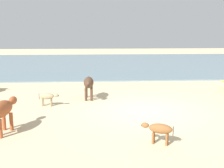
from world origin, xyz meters
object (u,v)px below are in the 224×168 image
cow_adult_rust (2,110)px  cow_second_adult_dark (89,84)px  calf_near_brown (159,129)px  calf_far_dun (47,97)px

cow_adult_rust → cow_second_adult_dark: 4.96m
calf_near_brown → calf_far_dun: (-3.82, 4.28, -0.02)m
calf_near_brown → cow_second_adult_dark: 5.77m
calf_far_dun → cow_second_adult_dark: cow_second_adult_dark is taller
cow_adult_rust → cow_second_adult_dark: (2.59, 4.23, -0.00)m
cow_adult_rust → calf_far_dun: 3.28m
cow_adult_rust → calf_far_dun: cow_adult_rust is taller
calf_near_brown → calf_far_dun: size_ratio=1.02×
calf_far_dun → cow_second_adult_dark: 2.07m
cow_second_adult_dark → cow_adult_rust: bearing=-31.2°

